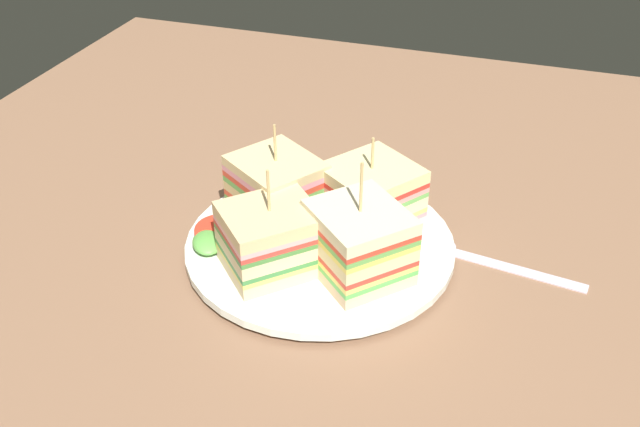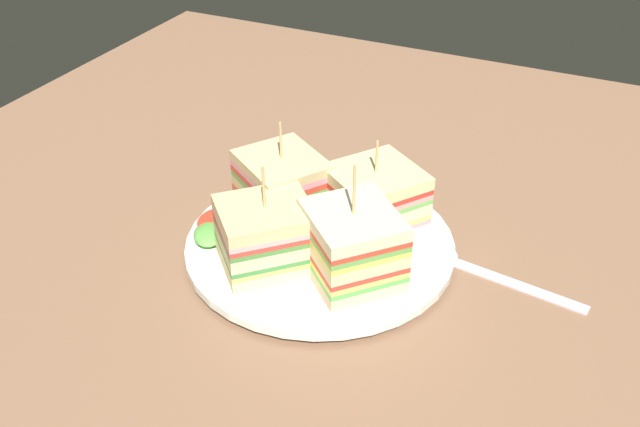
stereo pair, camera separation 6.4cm
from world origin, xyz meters
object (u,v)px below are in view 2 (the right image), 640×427
at_px(sandwich_wedge_2, 352,245).
at_px(chip_pile, 345,237).
at_px(plate, 320,246).
at_px(sandwich_wedge_1, 267,235).
at_px(spoon, 460,261).
at_px(sandwich_wedge_3, 374,199).
at_px(sandwich_wedge_0, 283,187).

relative_size(sandwich_wedge_2, chip_pile, 1.56).
xyz_separation_m(plate, sandwich_wedge_2, (0.03, 0.04, 0.04)).
relative_size(sandwich_wedge_1, chip_pile, 1.47).
relative_size(plate, sandwich_wedge_1, 2.39).
distance_m(plate, sandwich_wedge_1, 0.07).
bearing_deg(spoon, sandwich_wedge_1, 37.90).
bearing_deg(sandwich_wedge_3, plate, -3.14).
relative_size(sandwich_wedge_1, sandwich_wedge_2, 0.95).
xyz_separation_m(sandwich_wedge_3, chip_pile, (0.04, -0.01, -0.02)).
relative_size(plate, spoon, 1.57).
relative_size(sandwich_wedge_0, spoon, 0.66).
relative_size(sandwich_wedge_1, sandwich_wedge_3, 0.97).
xyz_separation_m(sandwich_wedge_1, chip_pile, (-0.05, 0.05, -0.02)).
bearing_deg(sandwich_wedge_3, sandwich_wedge_1, 1.17).
distance_m(sandwich_wedge_0, sandwich_wedge_1, 0.08).
distance_m(sandwich_wedge_1, sandwich_wedge_3, 0.11).
bearing_deg(plate, sandwich_wedge_0, -115.52).
height_order(sandwich_wedge_3, chip_pile, sandwich_wedge_3).
height_order(sandwich_wedge_0, spoon, sandwich_wedge_0).
xyz_separation_m(sandwich_wedge_1, sandwich_wedge_3, (-0.09, 0.06, 0.00)).
bearing_deg(sandwich_wedge_1, chip_pile, 2.70).
bearing_deg(sandwich_wedge_1, sandwich_wedge_2, -31.89).
relative_size(sandwich_wedge_2, spoon, 0.70).
xyz_separation_m(plate, chip_pile, (-0.00, 0.02, 0.01)).
xyz_separation_m(plate, sandwich_wedge_0, (-0.02, -0.05, 0.04)).
bearing_deg(sandwich_wedge_0, spoon, 38.23).
bearing_deg(plate, spoon, 107.38).
distance_m(sandwich_wedge_1, sandwich_wedge_2, 0.07).
xyz_separation_m(plate, spoon, (-0.04, 0.12, -0.00)).
height_order(plate, spoon, plate).
relative_size(chip_pile, spoon, 0.45).
height_order(sandwich_wedge_2, chip_pile, sandwich_wedge_2).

